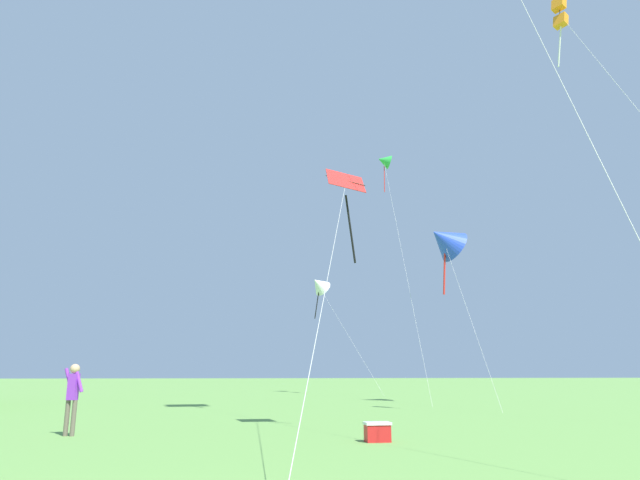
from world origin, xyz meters
TOP-DOWN VIEW (x-y plane):
  - kite_green_small at (12.22, 32.74)m, footprint 1.87×11.50m
  - kite_orange_box at (13.06, 12.16)m, footprint 3.37×6.40m
  - kite_red_high at (4.27, 10.32)m, footprint 3.43×10.01m
  - kite_blue_delta at (12.74, 23.66)m, footprint 2.66×7.52m
  - kite_white_distant at (8.86, 41.45)m, footprint 4.49×8.60m
  - person_near_tree at (-2.75, 11.17)m, footprint 0.57×0.26m
  - picnic_cooler at (4.57, 8.65)m, footprint 0.60×0.40m

SIDE VIEW (x-z plane):
  - picnic_cooler at x=4.57m, z-range 0.00..0.44m
  - person_near_tree at x=-2.75m, z-range 0.18..1.95m
  - kite_red_high at x=4.27m, z-range 2.69..10.14m
  - kite_blue_delta at x=12.74m, z-range 3.71..13.58m
  - kite_white_distant at x=8.86m, z-range 3.93..13.73m
  - kite_orange_box at x=13.06m, z-range 6.89..22.27m
  - kite_green_small at x=12.22m, z-range 8.02..25.39m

